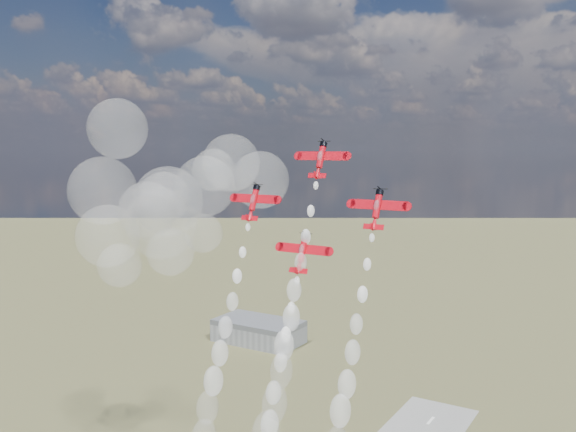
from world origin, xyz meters
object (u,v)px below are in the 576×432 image
(hangar, at_px, (259,331))
(plane_lead, at_px, (321,159))
(plane_slot, at_px, (302,252))
(plane_left, at_px, (254,202))
(plane_right, at_px, (377,208))

(hangar, height_order, plane_lead, plane_lead)
(plane_slot, bearing_deg, plane_lead, 90.00)
(plane_left, relative_size, plane_slot, 1.00)
(plane_lead, bearing_deg, plane_slot, -90.00)
(plane_right, distance_m, plane_slot, 18.51)
(plane_left, height_order, plane_slot, plane_left)
(hangar, relative_size, plane_lead, 4.11)
(plane_lead, relative_size, plane_right, 1.00)
(hangar, bearing_deg, plane_lead, -52.28)
(hangar, xyz_separation_m, plane_lead, (131.47, -169.99, 104.00))
(hangar, relative_size, plane_right, 4.11)
(plane_lead, relative_size, plane_left, 1.00)
(plane_left, relative_size, plane_right, 1.00)
(plane_left, bearing_deg, hangar, 123.76)
(plane_lead, distance_m, plane_slot, 21.23)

